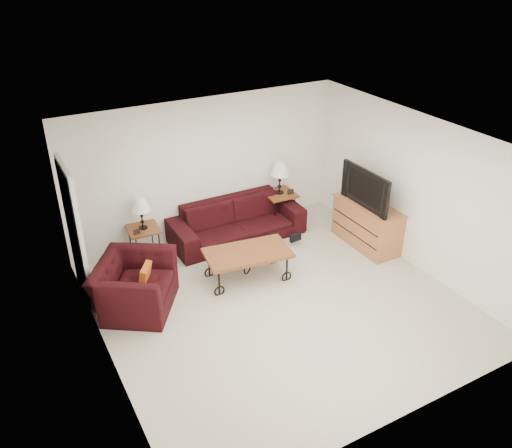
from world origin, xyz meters
The scene contains 20 objects.
ground centered at (0.00, 0.00, 0.00)m, with size 5.00×5.00×0.00m, color beige.
wall_back centered at (0.00, 2.50, 1.25)m, with size 5.00×0.02×2.50m, color white.
wall_front centered at (0.00, -2.50, 1.25)m, with size 5.00×0.02×2.50m, color white.
wall_left centered at (-2.50, 0.00, 1.25)m, with size 0.02×5.00×2.50m, color white.
wall_right centered at (2.50, 0.00, 1.25)m, with size 0.02×5.00×2.50m, color white.
ceiling centered at (0.00, 0.00, 2.50)m, with size 5.00×5.00×0.00m, color white.
doorway centered at (-2.47, 1.65, 1.02)m, with size 0.08×0.94×2.04m, color black.
sofa centered at (0.34, 2.02, 0.35)m, with size 2.39×0.93×0.70m, color black.
side_table_left centered at (-1.31, 2.20, 0.28)m, with size 0.51×0.51×0.55m, color brown.
side_table_right centered at (1.32, 2.20, 0.30)m, with size 0.55×0.55×0.61m, color brown.
lamp_left centered at (-1.31, 2.20, 0.83)m, with size 0.31×0.31×0.55m, color black, non-canonical shape.
lamp_right centered at (1.32, 2.20, 0.91)m, with size 0.34×0.34×0.61m, color black, non-canonical shape.
photo_frame_left centered at (-1.46, 2.05, 0.60)m, with size 0.11×0.01×0.09m, color black.
photo_frame_right centered at (1.47, 2.05, 0.66)m, with size 0.12×0.02×0.10m, color black.
coffee_table centered at (-0.10, 0.79, 0.25)m, with size 1.32×0.72×0.50m, color brown.
armchair centered at (-1.88, 0.92, 0.38)m, with size 1.17×1.02×0.76m, color black.
throw_pillow centered at (-1.73, 0.87, 0.52)m, with size 0.34×0.09×0.34m, color #B74F17.
tv_stand centered at (2.23, 0.74, 0.39)m, with size 0.54×1.29×0.77m, color #C07047.
television centered at (2.21, 0.74, 1.11)m, with size 1.15×0.15×0.66m, color black.
backpack centered at (1.10, 1.38, 0.21)m, with size 0.32×0.25×0.42m, color black.
Camera 1 is at (-3.34, -5.37, 4.76)m, focal length 36.87 mm.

